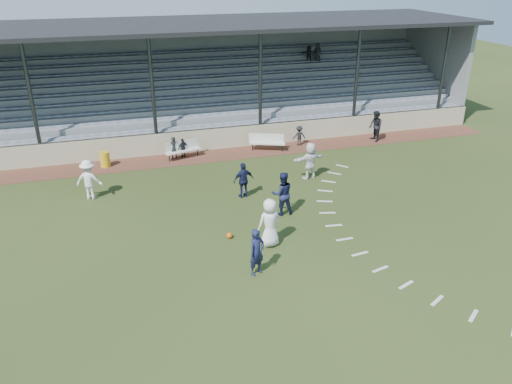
# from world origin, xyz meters

# --- Properties ---
(ground) EXTENTS (90.00, 90.00, 0.00)m
(ground) POSITION_xyz_m (0.00, 0.00, 0.00)
(ground) COLOR #2B3816
(ground) RESTS_ON ground
(cinder_track) EXTENTS (34.00, 2.00, 0.02)m
(cinder_track) POSITION_xyz_m (0.00, 10.50, 0.01)
(cinder_track) COLOR #522B21
(cinder_track) RESTS_ON ground
(retaining_wall) EXTENTS (34.00, 0.18, 1.20)m
(retaining_wall) POSITION_xyz_m (0.00, 11.55, 0.60)
(retaining_wall) COLOR #B8AD8D
(retaining_wall) RESTS_ON ground
(bench_left) EXTENTS (2.03, 0.99, 0.95)m
(bench_left) POSITION_xyz_m (-1.73, 10.63, 0.58)
(bench_left) COLOR beige
(bench_left) RESTS_ON cinder_track
(bench_right) EXTENTS (2.00, 1.20, 0.95)m
(bench_right) POSITION_xyz_m (3.04, 10.49, 0.58)
(bench_right) COLOR beige
(bench_right) RESTS_ON cinder_track
(trash_bin) EXTENTS (0.50, 0.50, 0.80)m
(trash_bin) POSITION_xyz_m (-5.86, 10.50, 0.42)
(trash_bin) COLOR gold
(trash_bin) RESTS_ON cinder_track
(football) EXTENTS (0.24, 0.24, 0.24)m
(football) POSITION_xyz_m (-1.42, 1.38, 0.12)
(football) COLOR #D5550C
(football) RESTS_ON ground
(player_white_lead) EXTENTS (1.02, 0.74, 1.92)m
(player_white_lead) POSITION_xyz_m (-0.09, 0.44, 0.96)
(player_white_lead) COLOR white
(player_white_lead) RESTS_ON ground
(player_navy_lead) EXTENTS (0.74, 0.64, 1.71)m
(player_navy_lead) POSITION_xyz_m (-1.10, -1.25, 0.85)
(player_navy_lead) COLOR #161B3D
(player_navy_lead) RESTS_ON ground
(player_navy_mid) EXTENTS (0.97, 0.78, 1.90)m
(player_navy_mid) POSITION_xyz_m (1.24, 2.77, 0.95)
(player_navy_mid) COLOR #161B3D
(player_navy_mid) RESTS_ON ground
(player_white_wing) EXTENTS (1.35, 1.03, 1.85)m
(player_white_wing) POSITION_xyz_m (-6.58, 6.70, 0.92)
(player_white_wing) COLOR white
(player_white_wing) RESTS_ON ground
(player_navy_wing) EXTENTS (1.03, 0.56, 1.67)m
(player_navy_wing) POSITION_xyz_m (0.12, 4.84, 0.84)
(player_navy_wing) COLOR #161B3D
(player_navy_wing) RESTS_ON ground
(player_white_back) EXTENTS (1.79, 0.85, 1.85)m
(player_white_back) POSITION_xyz_m (3.84, 6.05, 0.93)
(player_white_back) COLOR white
(player_white_back) RESTS_ON ground
(official) EXTENTS (0.70, 0.89, 1.82)m
(official) POSITION_xyz_m (9.71, 10.14, 0.93)
(official) COLOR black
(official) RESTS_ON cinder_track
(sub_left_near) EXTENTS (0.53, 0.42, 1.26)m
(sub_left_near) POSITION_xyz_m (-2.25, 10.59, 0.65)
(sub_left_near) COLOR black
(sub_left_near) RESTS_ON cinder_track
(sub_left_far) EXTENTS (0.68, 0.46, 1.07)m
(sub_left_far) POSITION_xyz_m (-1.71, 10.69, 0.55)
(sub_left_far) COLOR black
(sub_left_far) RESTS_ON cinder_track
(sub_right) EXTENTS (0.76, 0.45, 1.17)m
(sub_right) POSITION_xyz_m (5.10, 10.74, 0.60)
(sub_right) COLOR black
(sub_right) RESTS_ON cinder_track
(grandstand) EXTENTS (34.60, 9.00, 6.61)m
(grandstand) POSITION_xyz_m (0.01, 16.26, 2.20)
(grandstand) COLOR gray
(grandstand) RESTS_ON ground
(penalty_arc) EXTENTS (3.89, 14.63, 0.01)m
(penalty_arc) POSITION_xyz_m (4.12, 0.00, 0.01)
(penalty_arc) COLOR silver
(penalty_arc) RESTS_ON ground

